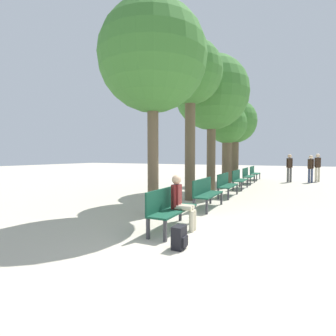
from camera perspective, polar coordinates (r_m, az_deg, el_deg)
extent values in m
plane|color=beige|center=(5.40, 17.62, -15.34)|extent=(80.00, 80.00, 0.00)
cube|color=#144733|center=(5.91, 1.26, -9.21)|extent=(0.47, 1.71, 0.04)
cube|color=#144733|center=(5.96, -0.63, -6.61)|extent=(0.04, 1.71, 0.47)
cube|color=#38383D|center=(5.18, -0.62, -13.56)|extent=(0.06, 0.06, 0.42)
cube|color=#38383D|center=(6.62, 5.76, -9.95)|extent=(0.06, 0.06, 0.42)
cube|color=#38383D|center=(5.36, -4.37, -13.02)|extent=(0.06, 0.06, 0.42)
cube|color=#38383D|center=(6.76, 2.69, -9.68)|extent=(0.06, 0.06, 0.42)
cube|color=#144733|center=(8.33, 8.89, -5.73)|extent=(0.47, 1.71, 0.04)
cube|color=#144733|center=(8.36, 7.48, -3.92)|extent=(0.04, 1.71, 0.47)
cube|color=#38383D|center=(7.55, 8.44, -8.38)|extent=(0.06, 0.06, 0.42)
cube|color=#38383D|center=(9.09, 11.55, -6.51)|extent=(0.06, 0.06, 0.42)
cube|color=#38383D|center=(7.68, 5.70, -8.18)|extent=(0.06, 0.06, 0.42)
cube|color=#38383D|center=(9.19, 9.23, -6.39)|extent=(0.06, 0.06, 0.42)
cube|color=#144733|center=(10.85, 12.99, -3.80)|extent=(0.47, 1.71, 0.04)
cube|color=#144733|center=(10.87, 11.89, -2.41)|extent=(0.04, 1.71, 0.47)
cube|color=#38383D|center=(10.05, 12.99, -5.63)|extent=(0.06, 0.06, 0.42)
cube|color=#38383D|center=(11.62, 14.80, -4.52)|extent=(0.06, 0.06, 0.42)
cube|color=#38383D|center=(10.15, 10.88, -5.53)|extent=(0.06, 0.06, 0.42)
cube|color=#38383D|center=(11.70, 12.96, -4.45)|extent=(0.06, 0.06, 0.42)
cube|color=#144733|center=(13.41, 15.52, -2.58)|extent=(0.47, 1.71, 0.04)
cube|color=#144733|center=(13.43, 14.63, -1.47)|extent=(0.04, 1.71, 0.47)
cube|color=#38383D|center=(12.61, 15.69, -3.97)|extent=(0.06, 0.06, 0.42)
cube|color=#38383D|center=(14.19, 16.87, -3.24)|extent=(0.06, 0.06, 0.42)
cube|color=#38383D|center=(12.68, 13.99, -3.91)|extent=(0.06, 0.06, 0.42)
cube|color=#38383D|center=(14.26, 15.35, -3.19)|extent=(0.06, 0.06, 0.42)
cube|color=#144733|center=(15.99, 17.24, -1.76)|extent=(0.47, 1.71, 0.04)
cube|color=#144733|center=(16.00, 16.49, -0.82)|extent=(0.04, 1.71, 0.47)
cube|color=#38383D|center=(15.18, 17.47, -2.86)|extent=(0.06, 0.06, 0.42)
cube|color=#38383D|center=(16.78, 18.30, -2.35)|extent=(0.06, 0.06, 0.42)
cube|color=#38383D|center=(15.24, 16.05, -2.82)|extent=(0.06, 0.06, 0.42)
cube|color=#38383D|center=(16.83, 17.01, -2.32)|extent=(0.06, 0.06, 0.42)
cube|color=#144733|center=(18.58, 18.48, -1.16)|extent=(0.47, 1.71, 0.04)
cube|color=#144733|center=(18.60, 17.83, -0.36)|extent=(0.04, 1.71, 0.47)
cube|color=#38383D|center=(17.77, 18.73, -2.08)|extent=(0.06, 0.06, 0.42)
cube|color=#38383D|center=(19.37, 19.34, -1.70)|extent=(0.06, 0.06, 0.42)
cube|color=#38383D|center=(17.83, 17.52, -2.05)|extent=(0.06, 0.06, 0.42)
cube|color=#38383D|center=(19.42, 18.23, -1.67)|extent=(0.06, 0.06, 0.42)
cylinder|color=brown|center=(7.20, -3.28, 3.43)|extent=(0.30, 0.30, 3.50)
sphere|color=#38702D|center=(7.67, -3.34, 22.91)|extent=(2.94, 2.94, 2.94)
cylinder|color=brown|center=(9.74, 4.82, 4.92)|extent=(0.38, 0.38, 4.07)
sphere|color=#38702D|center=(10.20, 4.88, 20.17)|extent=(2.36, 2.36, 2.36)
cylinder|color=brown|center=(12.28, 9.36, 3.37)|extent=(0.40, 0.40, 3.60)
sphere|color=#38702D|center=(12.61, 9.47, 15.91)|extent=(3.40, 3.40, 3.40)
cylinder|color=brown|center=(15.21, 12.63, 1.78)|extent=(0.52, 0.52, 2.84)
sphere|color=#38702D|center=(15.31, 12.71, 9.40)|extent=(2.22, 2.22, 2.22)
cylinder|color=brown|center=(17.28, 14.27, 2.27)|extent=(0.51, 0.51, 3.08)
sphere|color=#38702D|center=(17.41, 14.36, 9.86)|extent=(2.75, 2.75, 2.75)
cylinder|color=beige|center=(5.83, 3.35, -8.60)|extent=(0.39, 0.11, 0.11)
cylinder|color=beige|center=(5.83, 5.14, -11.51)|extent=(0.11, 0.11, 0.46)
cylinder|color=beige|center=(5.96, 3.86, -8.36)|extent=(0.39, 0.11, 0.11)
cylinder|color=beige|center=(5.95, 5.63, -11.21)|extent=(0.11, 0.11, 0.46)
cube|color=maroon|center=(5.93, 1.86, -6.26)|extent=(0.18, 0.21, 0.55)
cylinder|color=maroon|center=(5.83, 1.39, -6.15)|extent=(0.08, 0.08, 0.50)
cylinder|color=maroon|center=(6.03, 2.32, -5.84)|extent=(0.08, 0.08, 0.50)
sphere|color=tan|center=(5.89, 1.87, -2.53)|extent=(0.21, 0.21, 0.21)
cube|color=black|center=(4.83, 2.41, -14.84)|extent=(0.19, 0.30, 0.41)
cube|color=black|center=(4.81, 3.72, -15.70)|extent=(0.04, 0.21, 0.18)
cylinder|color=#384260|center=(18.12, 28.35, -1.50)|extent=(0.12, 0.12, 0.85)
cylinder|color=#384260|center=(18.13, 28.82, -1.51)|extent=(0.12, 0.12, 0.85)
cube|color=black|center=(18.09, 28.64, 0.78)|extent=(0.28, 0.29, 0.60)
cylinder|color=black|center=(18.09, 28.24, 0.84)|extent=(0.09, 0.09, 0.57)
cylinder|color=black|center=(18.10, 29.04, 0.82)|extent=(0.09, 0.09, 0.57)
sphere|color=beige|center=(18.09, 28.67, 2.11)|extent=(0.23, 0.23, 0.23)
cylinder|color=#4C4C4C|center=(17.85, 24.64, -1.43)|extent=(0.13, 0.13, 0.88)
cylinder|color=#4C4C4C|center=(17.85, 25.14, -1.44)|extent=(0.13, 0.13, 0.88)
cube|color=black|center=(17.82, 24.94, 0.96)|extent=(0.23, 0.26, 0.62)
cylinder|color=black|center=(17.82, 24.52, 1.02)|extent=(0.09, 0.09, 0.59)
cylinder|color=black|center=(17.81, 25.36, 1.00)|extent=(0.09, 0.09, 0.59)
sphere|color=tan|center=(17.81, 24.96, 2.36)|extent=(0.24, 0.24, 0.24)
cylinder|color=beige|center=(19.01, 29.51, -1.27)|extent=(0.13, 0.13, 0.89)
cylinder|color=beige|center=(19.02, 29.98, -1.28)|extent=(0.13, 0.13, 0.89)
cube|color=black|center=(18.98, 29.80, 1.02)|extent=(0.29, 0.27, 0.63)
cylinder|color=black|center=(18.98, 29.40, 1.08)|extent=(0.09, 0.09, 0.60)
cylinder|color=black|center=(18.99, 30.20, 1.06)|extent=(0.09, 0.09, 0.60)
sphere|color=beige|center=(18.98, 29.83, 2.36)|extent=(0.24, 0.24, 0.24)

